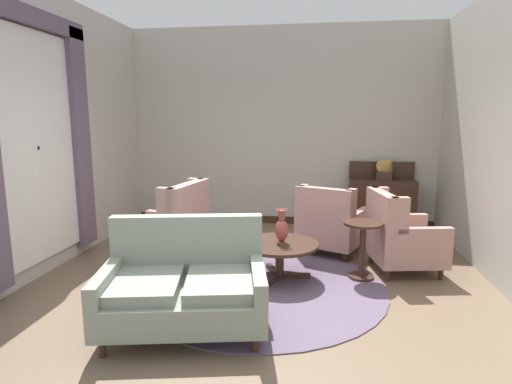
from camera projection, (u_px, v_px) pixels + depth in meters
ground at (255, 297)px, 4.39m from camera, size 8.92×8.92×0.00m
wall_back at (282, 128)px, 7.19m from camera, size 5.44×0.08×3.37m
wall_left at (64, 131)px, 5.40m from camera, size 0.08×4.46×3.37m
wall_right at (502, 133)px, 4.65m from camera, size 0.08×4.46×3.37m
baseboard_back at (281, 220)px, 7.43m from camera, size 5.28×0.03×0.12m
area_rug at (259, 285)px, 4.68m from camera, size 2.81×2.81×0.01m
window_with_curtains at (38, 134)px, 4.75m from camera, size 0.12×1.99×2.91m
coffee_table at (280, 249)px, 4.82m from camera, size 0.89×0.89×0.44m
porcelain_vase at (282, 229)px, 4.76m from camera, size 0.15×0.15×0.40m
settee at (184, 286)px, 3.68m from camera, size 1.55×1.16×0.96m
armchair_back_corner at (400, 237)px, 5.07m from camera, size 0.91×0.90×0.99m
armchair_far_left at (330, 224)px, 5.73m from camera, size 1.04×1.06×0.95m
armchair_foreground_right at (170, 235)px, 5.06m from camera, size 1.01×0.98×1.10m
side_table at (362, 245)px, 4.81m from camera, size 0.45×0.45×0.68m
sideboard at (381, 201)px, 6.88m from camera, size 1.05×0.37×1.13m
gramophone at (387, 167)px, 6.69m from camera, size 0.41×0.46×0.46m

